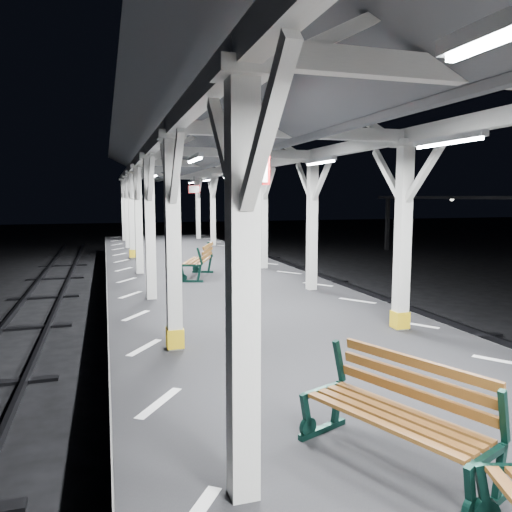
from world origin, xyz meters
name	(u,v)px	position (x,y,z in m)	size (l,w,h in m)	color
ground	(350,454)	(0.00, 0.00, 0.00)	(120.00, 120.00, 0.00)	black
platform	(351,417)	(0.00, 0.00, 0.50)	(6.00, 50.00, 1.00)	black
hazard_stripes_left	(159,403)	(-2.45, 0.00, 1.00)	(1.00, 48.00, 0.01)	silver
hazard_stripes_right	(506,362)	(2.45, 0.00, 1.00)	(1.00, 48.00, 0.01)	silver
canopy	(359,96)	(0.00, -0.02, 4.56)	(5.40, 49.00, 4.65)	silver
bench_mid	(400,410)	(-0.55, -1.93, 1.50)	(1.22, 1.83, 0.93)	black
bench_far	(201,260)	(-0.34, 8.70, 1.52)	(1.26, 1.93, 0.98)	black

